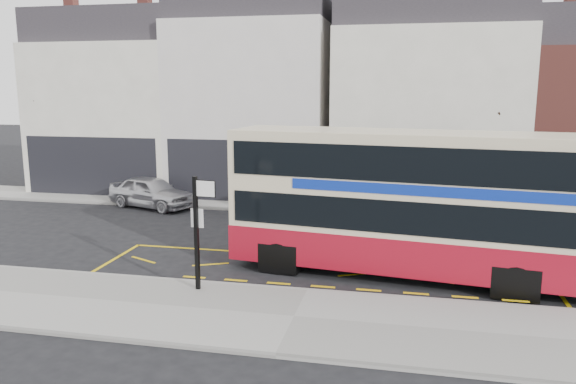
% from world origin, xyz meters
% --- Properties ---
extents(ground, '(120.00, 120.00, 0.00)m').
position_xyz_m(ground, '(0.00, 0.00, 0.00)').
color(ground, black).
rests_on(ground, ground).
extents(pavement, '(40.00, 4.00, 0.15)m').
position_xyz_m(pavement, '(0.00, -2.30, 0.07)').
color(pavement, gray).
rests_on(pavement, ground).
extents(kerb, '(40.00, 0.15, 0.15)m').
position_xyz_m(kerb, '(0.00, -0.38, 0.07)').
color(kerb, gray).
rests_on(kerb, ground).
extents(far_pavement, '(50.00, 3.00, 0.15)m').
position_xyz_m(far_pavement, '(0.00, 11.00, 0.07)').
color(far_pavement, gray).
rests_on(far_pavement, ground).
extents(road_markings, '(14.00, 3.40, 0.01)m').
position_xyz_m(road_markings, '(0.00, 1.60, 0.01)').
color(road_markings, gold).
rests_on(road_markings, ground).
extents(terrace_far_left, '(8.00, 8.01, 10.80)m').
position_xyz_m(terrace_far_left, '(-13.50, 14.99, 4.82)').
color(terrace_far_left, white).
rests_on(terrace_far_left, ground).
extents(terrace_left, '(8.00, 8.01, 11.80)m').
position_xyz_m(terrace_left, '(-5.50, 14.99, 5.32)').
color(terrace_left, silver).
rests_on(terrace_left, ground).
extents(terrace_green_shop, '(9.00, 8.01, 11.30)m').
position_xyz_m(terrace_green_shop, '(3.50, 14.99, 5.07)').
color(terrace_green_shop, white).
rests_on(terrace_green_shop, ground).
extents(double_decker_bus, '(11.42, 3.98, 4.47)m').
position_xyz_m(double_decker_bus, '(2.90, 1.79, 2.35)').
color(double_decker_bus, beige).
rests_on(double_decker_bus, ground).
extents(bus_stop_post, '(0.79, 0.19, 3.22)m').
position_xyz_m(bus_stop_post, '(-2.97, -0.99, 2.07)').
color(bus_stop_post, black).
rests_on(bus_stop_post, pavement).
extents(car_silver, '(4.82, 3.16, 1.53)m').
position_xyz_m(car_silver, '(-9.41, 9.43, 0.76)').
color(car_silver, '#BBBBC0').
rests_on(car_silver, ground).
extents(car_grey, '(4.96, 2.97, 1.54)m').
position_xyz_m(car_grey, '(-2.29, 9.50, 0.77)').
color(car_grey, '#44484C').
rests_on(car_grey, ground).
extents(car_white, '(4.63, 2.08, 1.32)m').
position_xyz_m(car_white, '(8.09, 9.57, 0.66)').
color(car_white, silver).
rests_on(car_white, ground).
extents(street_tree_left, '(3.00, 3.00, 6.48)m').
position_xyz_m(street_tree_left, '(-16.32, 12.10, 4.42)').
color(street_tree_left, black).
rests_on(street_tree_left, ground).
extents(street_tree_right, '(2.77, 2.77, 5.98)m').
position_xyz_m(street_tree_right, '(6.73, 11.99, 4.08)').
color(street_tree_right, black).
rests_on(street_tree_right, ground).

